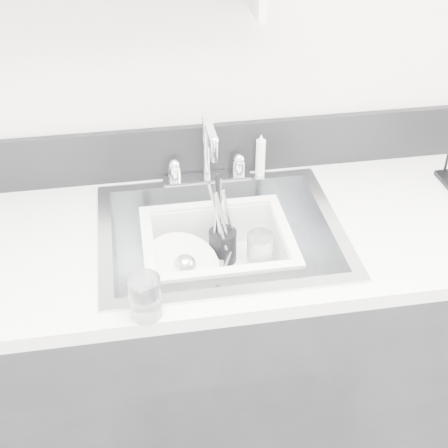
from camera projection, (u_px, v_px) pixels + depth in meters
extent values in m
cube|color=silver|center=(202.00, 51.00, 1.66)|extent=(3.50, 0.02, 2.60)
cube|color=black|center=(221.00, 355.00, 1.93)|extent=(3.20, 0.62, 0.88)
cube|color=white|center=(221.00, 237.00, 1.66)|extent=(3.20, 0.62, 0.04)
cube|color=black|center=(205.00, 150.00, 1.84)|extent=(3.20, 0.02, 0.16)
cube|color=silver|center=(207.00, 178.00, 1.85)|extent=(0.26, 0.06, 0.02)
cylinder|color=silver|center=(175.00, 173.00, 1.82)|extent=(0.04, 0.04, 0.05)
cylinder|color=silver|center=(239.00, 168.00, 1.84)|extent=(0.04, 0.04, 0.05)
cylinder|color=silver|center=(206.00, 148.00, 1.79)|extent=(0.02, 0.02, 0.20)
cylinder|color=silver|center=(210.00, 127.00, 1.66)|extent=(0.02, 0.15, 0.02)
cylinder|color=white|center=(261.00, 156.00, 1.83)|extent=(0.03, 0.03, 0.14)
cylinder|color=white|center=(185.00, 278.00, 1.71)|extent=(0.23, 0.23, 0.01)
cylinder|color=white|center=(187.00, 273.00, 1.71)|extent=(0.22, 0.22, 0.01)
cylinder|color=white|center=(181.00, 266.00, 1.69)|extent=(0.25, 0.25, 0.09)
cylinder|color=black|center=(223.00, 246.00, 1.77)|extent=(0.08, 0.08, 0.10)
cylinder|color=silver|center=(218.00, 219.00, 1.72)|extent=(0.01, 0.05, 0.19)
cylinder|color=silver|center=(228.00, 225.00, 1.71)|extent=(0.02, 0.04, 0.18)
cylinder|color=black|center=(219.00, 214.00, 1.70)|extent=(0.01, 0.06, 0.21)
cylinder|color=white|center=(260.00, 250.00, 1.74)|extent=(0.08, 0.08, 0.11)
cylinder|color=white|center=(145.00, 297.00, 1.37)|extent=(0.08, 0.08, 0.10)
imported|color=white|center=(255.00, 279.00, 1.70)|extent=(0.10, 0.10, 0.03)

